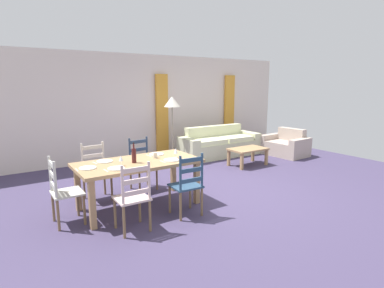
# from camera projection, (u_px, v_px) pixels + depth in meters

# --- Properties ---
(ground_plane) EXTENTS (9.60, 9.60, 0.02)m
(ground_plane) POSITION_uv_depth(u_px,v_px,m) (215.00, 189.00, 5.86)
(ground_plane) COLOR #3F3654
(wall_far) EXTENTS (9.60, 0.16, 2.70)m
(wall_far) POSITION_uv_depth(u_px,v_px,m) (140.00, 106.00, 8.30)
(wall_far) COLOR beige
(wall_far) RESTS_ON ground_plane
(curtain_panel_left) EXTENTS (0.35, 0.08, 2.20)m
(curtain_panel_left) POSITION_uv_depth(u_px,v_px,m) (162.00, 115.00, 8.56)
(curtain_panel_left) COLOR gold
(curtain_panel_left) RESTS_ON ground_plane
(curtain_panel_right) EXTENTS (0.35, 0.08, 2.20)m
(curtain_panel_right) POSITION_uv_depth(u_px,v_px,m) (229.00, 111.00, 9.87)
(curtain_panel_right) COLOR gold
(curtain_panel_right) RESTS_ON ground_plane
(dining_table) EXTENTS (1.90, 0.96, 0.75)m
(dining_table) POSITION_uv_depth(u_px,v_px,m) (138.00, 167.00, 4.90)
(dining_table) COLOR #A48054
(dining_table) RESTS_ON ground_plane
(dining_chair_near_left) EXTENTS (0.43, 0.41, 0.96)m
(dining_chair_near_left) POSITION_uv_depth(u_px,v_px,m) (133.00, 197.00, 4.09)
(dining_chair_near_left) COLOR beige
(dining_chair_near_left) RESTS_ON ground_plane
(dining_chair_near_right) EXTENTS (0.44, 0.42, 0.96)m
(dining_chair_near_right) POSITION_uv_depth(u_px,v_px,m) (187.00, 185.00, 4.59)
(dining_chair_near_right) COLOR navy
(dining_chair_near_right) RESTS_ON ground_plane
(dining_chair_far_left) EXTENTS (0.43, 0.41, 0.96)m
(dining_chair_far_left) POSITION_uv_depth(u_px,v_px,m) (96.00, 172.00, 5.29)
(dining_chair_far_left) COLOR beige
(dining_chair_far_left) RESTS_ON ground_plane
(dining_chair_far_right) EXTENTS (0.45, 0.43, 0.96)m
(dining_chair_far_right) POSITION_uv_depth(u_px,v_px,m) (142.00, 164.00, 5.80)
(dining_chair_far_right) COLOR #2D3E57
(dining_chair_far_right) RESTS_ON ground_plane
(dining_chair_head_west) EXTENTS (0.40, 0.42, 0.96)m
(dining_chair_head_west) POSITION_uv_depth(u_px,v_px,m) (63.00, 191.00, 4.31)
(dining_chair_head_west) COLOR beige
(dining_chair_head_west) RESTS_ON ground_plane
(dinner_plate_near_left) EXTENTS (0.24, 0.24, 0.02)m
(dinner_plate_near_left) POSITION_uv_depth(u_px,v_px,m) (116.00, 168.00, 4.43)
(dinner_plate_near_left) COLOR white
(dinner_plate_near_left) RESTS_ON dining_table
(fork_near_left) EXTENTS (0.02, 0.17, 0.01)m
(fork_near_left) POSITION_uv_depth(u_px,v_px,m) (106.00, 170.00, 4.35)
(fork_near_left) COLOR silver
(fork_near_left) RESTS_ON dining_table
(dinner_plate_near_right) EXTENTS (0.24, 0.24, 0.02)m
(dinner_plate_near_right) POSITION_uv_depth(u_px,v_px,m) (171.00, 160.00, 4.92)
(dinner_plate_near_right) COLOR white
(dinner_plate_near_right) RESTS_ON dining_table
(fork_near_right) EXTENTS (0.03, 0.17, 0.01)m
(fork_near_right) POSITION_uv_depth(u_px,v_px,m) (163.00, 162.00, 4.84)
(fork_near_right) COLOR silver
(fork_near_right) RESTS_ON dining_table
(dinner_plate_far_left) EXTENTS (0.24, 0.24, 0.02)m
(dinner_plate_far_left) POSITION_uv_depth(u_px,v_px,m) (105.00, 161.00, 4.84)
(dinner_plate_far_left) COLOR white
(dinner_plate_far_left) RESTS_ON dining_table
(fork_far_left) EXTENTS (0.03, 0.17, 0.01)m
(fork_far_left) POSITION_uv_depth(u_px,v_px,m) (95.00, 163.00, 4.76)
(fork_far_left) COLOR silver
(fork_far_left) RESTS_ON dining_table
(dinner_plate_far_right) EXTENTS (0.24, 0.24, 0.02)m
(dinner_plate_far_right) POSITION_uv_depth(u_px,v_px,m) (157.00, 154.00, 5.33)
(dinner_plate_far_right) COLOR white
(dinner_plate_far_right) RESTS_ON dining_table
(fork_far_right) EXTENTS (0.02, 0.17, 0.01)m
(fork_far_right) POSITION_uv_depth(u_px,v_px,m) (149.00, 156.00, 5.25)
(fork_far_right) COLOR silver
(fork_far_right) RESTS_ON dining_table
(dinner_plate_head_west) EXTENTS (0.24, 0.24, 0.02)m
(dinner_plate_head_west) POSITION_uv_depth(u_px,v_px,m) (88.00, 168.00, 4.45)
(dinner_plate_head_west) COLOR white
(dinner_plate_head_west) RESTS_ON dining_table
(fork_head_west) EXTENTS (0.03, 0.17, 0.01)m
(fork_head_west) POSITION_uv_depth(u_px,v_px,m) (77.00, 170.00, 4.37)
(fork_head_west) COLOR silver
(fork_head_west) RESTS_ON dining_table
(wine_bottle) EXTENTS (0.07, 0.07, 0.32)m
(wine_bottle) POSITION_uv_depth(u_px,v_px,m) (134.00, 155.00, 4.77)
(wine_bottle) COLOR #471919
(wine_bottle) RESTS_ON dining_table
(wine_glass_near_left) EXTENTS (0.06, 0.06, 0.16)m
(wine_glass_near_left) POSITION_uv_depth(u_px,v_px,m) (121.00, 159.00, 4.58)
(wine_glass_near_left) COLOR white
(wine_glass_near_left) RESTS_ON dining_table
(wine_glass_near_right) EXTENTS (0.06, 0.06, 0.16)m
(wine_glass_near_right) POSITION_uv_depth(u_px,v_px,m) (176.00, 151.00, 5.07)
(wine_glass_near_right) COLOR white
(wine_glass_near_right) RESTS_ON dining_table
(coffee_cup_primary) EXTENTS (0.07, 0.07, 0.09)m
(coffee_cup_primary) POSITION_uv_depth(u_px,v_px,m) (155.00, 155.00, 5.09)
(coffee_cup_primary) COLOR beige
(coffee_cup_primary) RESTS_ON dining_table
(couch) EXTENTS (2.30, 0.85, 0.80)m
(couch) POSITION_uv_depth(u_px,v_px,m) (219.00, 145.00, 8.55)
(couch) COLOR beige
(couch) RESTS_ON ground_plane
(coffee_table) EXTENTS (0.90, 0.56, 0.42)m
(coffee_table) POSITION_uv_depth(u_px,v_px,m) (248.00, 151.00, 7.50)
(coffee_table) COLOR #A48054
(coffee_table) RESTS_ON ground_plane
(armchair_upholstered) EXTENTS (0.87, 1.21, 0.72)m
(armchair_upholstered) POSITION_uv_depth(u_px,v_px,m) (286.00, 146.00, 8.65)
(armchair_upholstered) COLOR #B5A294
(armchair_upholstered) RESTS_ON ground_plane
(standing_lamp) EXTENTS (0.40, 0.40, 1.64)m
(standing_lamp) POSITION_uv_depth(u_px,v_px,m) (172.00, 106.00, 7.75)
(standing_lamp) COLOR #332D28
(standing_lamp) RESTS_ON ground_plane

